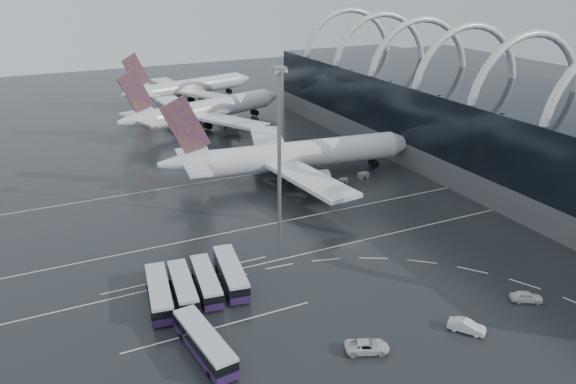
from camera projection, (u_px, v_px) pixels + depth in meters
name	position (u px, v px, depth m)	size (l,w,h in m)	color
ground	(315.00, 245.00, 102.56)	(420.00, 420.00, 0.00)	black
terminal	(496.00, 124.00, 139.87)	(42.00, 160.00, 34.90)	#515456
lane_marking_near	(321.00, 250.00, 100.89)	(120.00, 0.25, 0.01)	silver
lane_marking_mid	(287.00, 220.00, 112.57)	(120.00, 0.25, 0.01)	silver
lane_marking_far	(237.00, 177.00, 135.95)	(120.00, 0.25, 0.01)	silver
bus_bay_line_south	(220.00, 326.00, 79.52)	(28.00, 0.25, 0.01)	silver
bus_bay_line_north	(188.00, 274.00, 92.88)	(28.00, 0.25, 0.01)	silver
airliner_main	(291.00, 156.00, 133.10)	(64.81, 56.50, 21.93)	white
airliner_gate_b	(204.00, 111.00, 175.88)	(59.71, 52.99, 21.14)	white
airliner_gate_c	(188.00, 88.00, 210.30)	(54.89, 49.91, 19.84)	white
bus_row_near_a	(159.00, 293.00, 84.31)	(4.98, 13.84, 3.33)	#2E1645
bus_row_near_b	(183.00, 287.00, 85.89)	(4.44, 13.18, 3.18)	#2E1645
bus_row_near_c	(206.00, 281.00, 87.59)	(4.58, 13.18, 3.18)	#2E1645
bus_row_near_d	(231.00, 273.00, 89.62)	(5.21, 14.32, 3.45)	#2E1645
bus_row_far_a	(205.00, 343.00, 73.07)	(4.63, 14.08, 3.40)	#2E1645
van_curve_a	(367.00, 346.00, 74.08)	(2.72, 5.90, 1.64)	silver
van_curve_b	(526.00, 297.00, 85.20)	(1.92, 4.78, 1.63)	silver
van_curve_c	(467.00, 326.00, 78.14)	(1.79, 5.12, 1.69)	silver
floodlight_mast	(279.00, 128.00, 104.52)	(2.36, 2.36, 30.76)	gray
gse_cart_belly_a	(335.00, 185.00, 128.82)	(2.30, 1.36, 1.26)	#BC7819
gse_cart_belly_b	(343.00, 181.00, 131.83)	(2.00, 1.18, 1.09)	slate
gse_cart_belly_d	(363.00, 175.00, 134.90)	(2.46, 1.46, 1.34)	slate
gse_cart_belly_e	(323.00, 181.00, 131.82)	(2.07, 1.22, 1.13)	#BC7819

